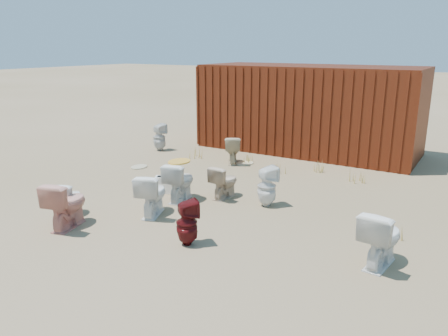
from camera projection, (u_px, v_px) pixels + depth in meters
The scene contains 22 objects.
ground at pixel (208, 202), 8.43m from camera, with size 100.00×100.00×0.00m, color brown.
shipping_container at pixel (309, 109), 12.37m from camera, with size 6.00×2.40×2.40m, color #48150C.
toilet_front_a at pixel (69, 199), 7.68m from camera, with size 0.36×0.63×0.64m, color white.
toilet_front_pink at pixel (66, 204), 7.19m from camera, with size 0.45×0.80×0.81m, color tan.
toilet_front_c at pixel (152, 194), 7.73m from camera, with size 0.43×0.76×0.77m, color white.
toilet_front_maroon at pixel (187, 223), 6.55m from camera, with size 0.32×0.33×0.71m, color #510E0F.
toilet_front_e at pixel (381, 238), 5.92m from camera, with size 0.45×0.80×0.81m, color white.
toilet_back_a at pixel (159, 137), 12.53m from camera, with size 0.35×0.36×0.78m, color silver.
toilet_back_beige_left at pixel (233, 150), 11.18m from camera, with size 0.40×0.69×0.71m, color #BDAE8A.
toilet_back_beige_right at pixel (224, 182), 8.62m from camera, with size 0.37×0.65×0.66m, color #C9B093.
toilet_back_yellowlid at pixel (180, 181), 8.46m from camera, with size 0.43×0.76×0.77m, color white.
toilet_back_e at pixel (267, 186), 8.15m from camera, with size 0.35×0.35×0.77m, color white.
yellow_lid at pixel (179, 161), 8.35m from camera, with size 0.39×0.49×0.03m, color gold.
loose_tank at pixel (168, 185), 8.94m from camera, with size 0.50×0.20×0.35m, color white.
loose_lid_near at pixel (245, 163), 11.20m from camera, with size 0.38×0.49×0.02m, color #C6BA8F.
loose_lid_far at pixel (139, 167), 10.87m from camera, with size 0.36×0.47×0.02m, color tan.
weed_clump_a at pixel (198, 153), 11.78m from camera, with size 0.36×0.36×0.28m, color tan.
weed_clump_b at pixel (280, 169), 10.29m from camera, with size 0.32×0.32×0.26m, color tan.
weed_clump_c at pixel (357, 176), 9.63m from camera, with size 0.36×0.36×0.30m, color tan.
weed_clump_d at pixel (250, 159), 11.22m from camera, with size 0.30×0.30×0.23m, color tan.
weed_clump_e at pixel (317, 164), 10.54m from camera, with size 0.34×0.34×0.34m, color tan.
weed_clump_f at pixel (393, 232), 6.79m from camera, with size 0.28×0.28×0.24m, color tan.
Camera 1 is at (4.42, -6.60, 2.92)m, focal length 35.00 mm.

